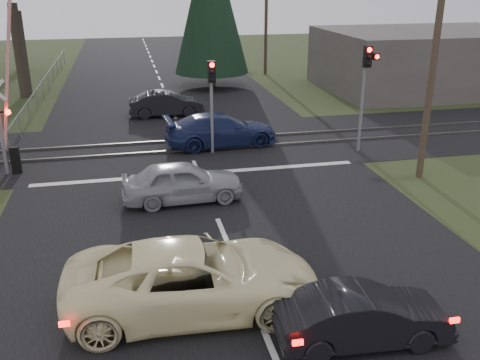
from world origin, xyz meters
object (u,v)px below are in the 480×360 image
object	(u,v)px
traffic_signal_center	(212,91)
blue_sedan	(221,130)
utility_pole_near	(434,56)
dark_hatchback	(363,317)
crossing_signal	(6,124)
utility_pole_far	(213,0)
cream_coupe	(193,278)
silver_car	(182,182)
utility_pole_mid	(266,13)
dark_car_far	(167,104)
traffic_signal_right	(366,79)

from	to	relation	value
traffic_signal_center	blue_sedan	xyz separation A→B (m)	(0.57, 1.09, -2.05)
utility_pole_near	dark_hatchback	bearing A→B (deg)	-125.89
crossing_signal	utility_pole_near	xyz separation A→B (m)	(15.77, -3.79, 2.67)
crossing_signal	utility_pole_far	size ratio (longest dim) A/B	0.77
utility_pole_far	dark_hatchback	distance (m)	58.52
cream_coupe	crossing_signal	bearing A→B (deg)	30.71
dark_hatchback	crossing_signal	bearing A→B (deg)	38.88
traffic_signal_center	silver_car	xyz separation A→B (m)	(-1.93, -5.11, -2.09)
utility_pole_mid	dark_hatchback	bearing A→B (deg)	-101.17
blue_sedan	dark_car_far	bearing A→B (deg)	13.50
traffic_signal_right	traffic_signal_center	world-z (taller)	traffic_signal_right
utility_pole_mid	dark_car_far	size ratio (longest dim) A/B	2.14
utility_pole_far	cream_coupe	distance (m)	57.00
traffic_signal_right	utility_pole_far	xyz separation A→B (m)	(0.95, 45.53, 1.41)
crossing_signal	cream_coupe	size ratio (longest dim) A/B	1.17
utility_pole_far	silver_car	size ratio (longest dim) A/B	2.14
crossing_signal	utility_pole_far	distance (m)	47.96
crossing_signal	dark_hatchback	bearing A→B (deg)	-54.12
utility_pole_far	cream_coupe	world-z (taller)	utility_pole_far
traffic_signal_center	crossing_signal	bearing A→B (deg)	-173.85
dark_hatchback	blue_sedan	size ratio (longest dim) A/B	0.73
cream_coupe	utility_pole_near	bearing A→B (deg)	-52.58
dark_hatchback	cream_coupe	bearing A→B (deg)	62.40
silver_car	cream_coupe	bearing A→B (deg)	173.73
crossing_signal	traffic_signal_right	distance (m)	14.88
blue_sedan	dark_car_far	size ratio (longest dim) A/B	1.24
traffic_signal_right	utility_pole_mid	distance (m)	20.60
traffic_signal_right	traffic_signal_center	size ratio (longest dim) A/B	1.15
traffic_signal_right	utility_pole_far	world-z (taller)	utility_pole_far
traffic_signal_center	utility_pole_near	world-z (taller)	utility_pole_near
traffic_signal_right	silver_car	size ratio (longest dim) A/B	1.12
utility_pole_mid	utility_pole_far	bearing A→B (deg)	90.00
traffic_signal_right	utility_pole_near	bearing A→B (deg)	-74.66
utility_pole_near	silver_car	bearing A→B (deg)	-177.38
silver_car	crossing_signal	bearing A→B (deg)	54.38
utility_pole_near	cream_coupe	distance (m)	12.75
dark_car_far	crossing_signal	bearing A→B (deg)	140.89
utility_pole_near	silver_car	world-z (taller)	utility_pole_near
crossing_signal	blue_sedan	xyz separation A→B (m)	(8.84, 1.98, -1.30)
cream_coupe	utility_pole_far	bearing A→B (deg)	-7.84
traffic_signal_right	utility_pole_near	distance (m)	3.87
utility_pole_near	blue_sedan	world-z (taller)	utility_pole_near
utility_pole_near	cream_coupe	xyz separation A→B (m)	(-9.92, -7.00, -3.89)
dark_hatchback	silver_car	size ratio (longest dim) A/B	0.90
utility_pole_mid	dark_hatchback	distance (m)	33.90
utility_pole_far	utility_pole_mid	bearing A→B (deg)	-90.00
cream_coupe	blue_sedan	world-z (taller)	cream_coupe
silver_car	traffic_signal_center	bearing A→B (deg)	-22.68
dark_hatchback	utility_pole_far	bearing A→B (deg)	-3.41
silver_car	traffic_signal_right	bearing A→B (deg)	-67.27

